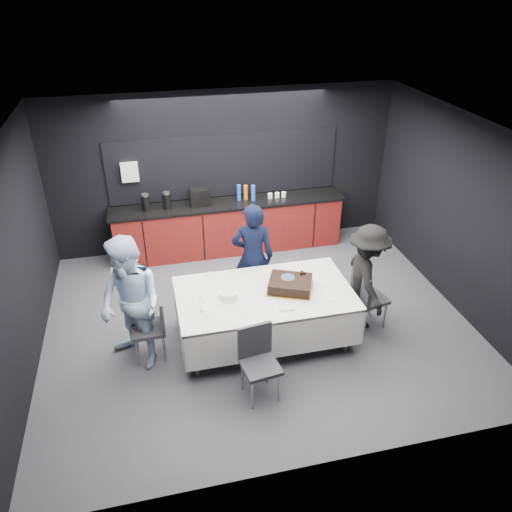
{
  "coord_description": "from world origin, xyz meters",
  "views": [
    {
      "loc": [
        -1.36,
        -5.66,
        4.52
      ],
      "look_at": [
        0.0,
        0.1,
        1.05
      ],
      "focal_mm": 35.0,
      "sensor_mm": 36.0,
      "label": 1
    }
  ],
  "objects": [
    {
      "name": "kitchenette",
      "position": [
        -0.02,
        2.22,
        0.54
      ],
      "size": [
        4.1,
        0.64,
        2.05
      ],
      "color": "#5E100E",
      "rests_on": "ground"
    },
    {
      "name": "room_shell",
      "position": [
        0.0,
        0.0,
        1.86
      ],
      "size": [
        6.04,
        5.04,
        2.82
      ],
      "color": "white",
      "rests_on": "ground"
    },
    {
      "name": "chair_near",
      "position": [
        -0.31,
        -1.33,
        0.53
      ],
      "size": [
        0.47,
        0.47,
        0.92
      ],
      "color": "#2E2F34",
      "rests_on": "ground"
    },
    {
      "name": "fork_pile",
      "position": [
        0.17,
        -0.82,
        0.79
      ],
      "size": [
        0.18,
        0.12,
        0.03
      ],
      "primitive_type": "cube",
      "rotation": [
        0.0,
        0.0,
        0.03
      ],
      "color": "white",
      "rests_on": "party_table"
    },
    {
      "name": "cake_assembly",
      "position": [
        0.35,
        -0.4,
        0.85
      ],
      "size": [
        0.74,
        0.68,
        0.18
      ],
      "color": "gold",
      "rests_on": "party_table"
    },
    {
      "name": "loose_plate_near",
      "position": [
        -0.34,
        -0.7,
        0.78
      ],
      "size": [
        0.18,
        0.18,
        0.01
      ],
      "primitive_type": "cylinder",
      "color": "white",
      "rests_on": "party_table"
    },
    {
      "name": "loose_plate_right_a",
      "position": [
        0.85,
        -0.37,
        0.78
      ],
      "size": [
        0.22,
        0.22,
        0.01
      ],
      "primitive_type": "cylinder",
      "color": "white",
      "rests_on": "party_table"
    },
    {
      "name": "ground",
      "position": [
        0.0,
        0.0,
        0.0
      ],
      "size": [
        6.0,
        6.0,
        0.0
      ],
      "primitive_type": "plane",
      "color": "#48484D",
      "rests_on": "ground"
    },
    {
      "name": "person_right",
      "position": [
        1.46,
        -0.37,
        0.78
      ],
      "size": [
        0.66,
        1.05,
        1.56
      ],
      "primitive_type": "imported",
      "rotation": [
        0.0,
        0.0,
        1.49
      ],
      "color": "black",
      "rests_on": "ground"
    },
    {
      "name": "champagne_flute",
      "position": [
        -0.87,
        -0.62,
        0.94
      ],
      "size": [
        0.06,
        0.06,
        0.22
      ],
      "color": "white",
      "rests_on": "party_table"
    },
    {
      "name": "person_center",
      "position": [
        0.03,
        0.43,
        0.84
      ],
      "size": [
        0.68,
        0.52,
        1.68
      ],
      "primitive_type": "imported",
      "rotation": [
        0.0,
        0.0,
        2.94
      ],
      "color": "black",
      "rests_on": "ground"
    },
    {
      "name": "plate_stack",
      "position": [
        -0.49,
        -0.42,
        0.83
      ],
      "size": [
        0.24,
        0.24,
        0.1
      ],
      "primitive_type": "cylinder",
      "color": "white",
      "rests_on": "party_table"
    },
    {
      "name": "party_table",
      "position": [
        0.0,
        -0.4,
        0.64
      ],
      "size": [
        2.32,
        1.32,
        0.78
      ],
      "color": "#99999E",
      "rests_on": "ground"
    },
    {
      "name": "chair_right",
      "position": [
        1.45,
        -0.44,
        0.53
      ],
      "size": [
        0.5,
        0.5,
        0.92
      ],
      "color": "#2E2F34",
      "rests_on": "ground"
    },
    {
      "name": "loose_plate_right_b",
      "position": [
        0.79,
        -0.69,
        0.78
      ],
      "size": [
        0.22,
        0.22,
        0.01
      ],
      "primitive_type": "cylinder",
      "color": "white",
      "rests_on": "party_table"
    },
    {
      "name": "chair_left",
      "position": [
        -1.47,
        -0.39,
        0.53
      ],
      "size": [
        0.43,
        0.43,
        0.92
      ],
      "color": "#2E2F34",
      "rests_on": "ground"
    },
    {
      "name": "person_left",
      "position": [
        -1.71,
        -0.46,
        0.9
      ],
      "size": [
        1.08,
        1.11,
        1.81
      ],
      "primitive_type": "imported",
      "rotation": [
        0.0,
        0.0,
        -0.9
      ],
      "color": "silver",
      "rests_on": "ground"
    },
    {
      "name": "loose_plate_far",
      "position": [
        -0.03,
        -0.0,
        0.78
      ],
      "size": [
        0.2,
        0.2,
        0.01
      ],
      "primitive_type": "cylinder",
      "color": "white",
      "rests_on": "party_table"
    }
  ]
}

